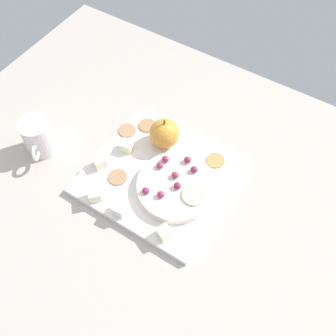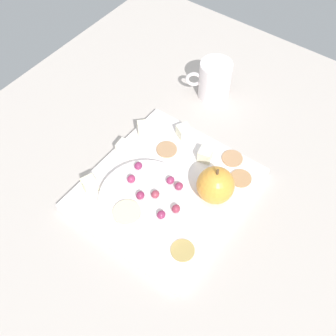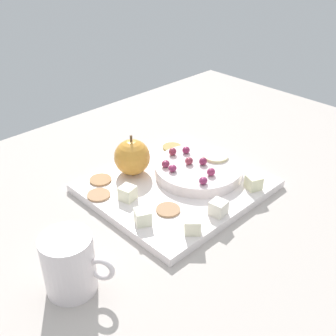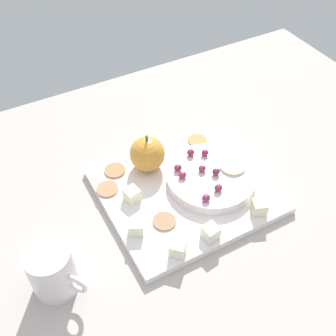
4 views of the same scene
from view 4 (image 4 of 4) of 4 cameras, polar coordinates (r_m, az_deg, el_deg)
name	(u,v)px [view 4 (image 4 of 4)]	position (r cm, az deg, el deg)	size (l,w,h in cm)	color
table	(199,206)	(87.88, 4.24, -5.19)	(123.47, 96.52, 4.95)	#B5ABA3
platter	(185,190)	(86.10, 2.34, -3.06)	(32.82, 29.82, 1.70)	white
serving_dish	(211,177)	(86.24, 5.83, -1.28)	(18.12, 18.12, 2.23)	white
apple_whole	(147,154)	(86.99, -2.81, 1.91)	(7.45, 7.45, 7.45)	gold
apple_stem	(147,138)	(84.06, -2.91, 4.04)	(0.50, 0.50, 1.20)	brown
cheese_cube_0	(136,227)	(77.74, -4.37, -8.01)	(2.71, 2.71, 2.71)	#F0EECC
cheese_cube_1	(132,195)	(82.67, -4.92, -3.64)	(2.71, 2.71, 2.71)	#F0ECC6
cheese_cube_2	(211,232)	(77.20, 5.81, -8.70)	(2.71, 2.71, 2.71)	silver
cheese_cube_3	(178,248)	(74.94, 1.33, -10.83)	(2.71, 2.71, 2.71)	#F6F0CB
cheese_cube_4	(259,207)	(82.26, 12.30, -5.20)	(2.71, 2.71, 2.71)	#F2F0BF
cracker_0	(164,221)	(79.76, -0.50, -7.24)	(4.46, 4.46, 0.40)	tan
cracker_1	(107,189)	(85.78, -8.24, -2.83)	(4.46, 4.46, 0.40)	tan
cracker_2	(115,170)	(89.16, -7.23, -0.32)	(4.46, 4.46, 0.40)	tan
cracker_3	(197,140)	(95.48, 4.02, 3.76)	(4.46, 4.46, 0.40)	tan
grape_0	(178,168)	(85.15, 1.35, 0.05)	(1.74, 1.56, 1.48)	#8D2D4D
grape_1	(206,198)	(80.12, 5.20, -4.04)	(1.74, 1.56, 1.42)	#882B56
grape_2	(205,153)	(88.56, 5.04, 2.07)	(1.74, 1.56, 1.51)	#8A284F
grape_3	(191,152)	(88.33, 3.09, 2.12)	(1.74, 1.56, 1.64)	#912E43
grape_4	(182,175)	(83.81, 1.98, -0.95)	(1.74, 1.56, 1.41)	#942E58
grape_5	(218,188)	(81.92, 6.85, -2.68)	(1.74, 1.56, 1.58)	#9B2F57
grape_6	(216,172)	(84.81, 6.53, -0.50)	(1.74, 1.56, 1.60)	#87274B
grape_7	(202,168)	(85.24, 4.67, -0.05)	(1.74, 1.56, 1.53)	#973547
apple_slice_0	(233,166)	(87.12, 8.77, 0.29)	(5.34, 5.34, 0.60)	#F4E5A8
cup	(52,271)	(72.98, -15.43, -13.34)	(7.96, 9.87, 9.59)	white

